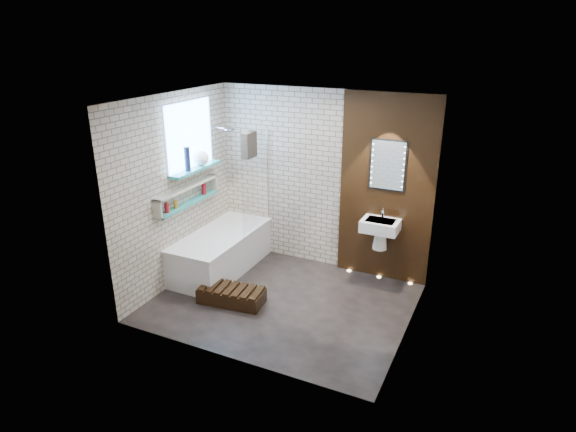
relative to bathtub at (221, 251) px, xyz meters
The scene contains 15 objects.
ground 1.34m from the bathtub, 20.18° to the right, with size 3.20×3.20×0.00m, color black.
room_shell 1.65m from the bathtub, 20.18° to the right, with size 3.24×3.20×2.60m.
walnut_panel 2.53m from the bathtub, 20.65° to the left, with size 1.30×0.06×2.60m, color black.
clerestory_window 1.65m from the bathtub, 163.78° to the right, with size 0.18×1.00×0.94m.
display_niche 1.00m from the bathtub, 135.46° to the right, with size 0.14×1.30×0.26m.
bathtub is the anchor object (origin of this frame).
bath_screen 1.14m from the bathtub, 51.10° to the left, with size 0.01×0.78×1.40m, color white.
towel 1.62m from the bathtub, 38.79° to the left, with size 0.10×0.27×0.35m, color black.
shower_head 1.78m from the bathtub, 98.54° to the left, with size 0.18×0.18×0.02m, color silver.
washbasin 2.32m from the bathtub, 16.01° to the left, with size 0.50×0.36×0.58m.
led_mirror 2.68m from the bathtub, 19.78° to the left, with size 0.50×0.02×0.70m.
walnut_step 1.00m from the bathtub, 50.20° to the right, with size 0.84×0.37×0.19m, color black.
niche_bottles 0.99m from the bathtub, 130.98° to the right, with size 0.07×0.91×0.17m.
sill_vases 1.40m from the bathtub, behind, with size 0.21×0.46×0.33m.
floor_uplights 2.32m from the bathtub, 19.02° to the left, with size 0.96×0.06×0.01m.
Camera 1 is at (2.46, -5.04, 3.35)m, focal length 30.64 mm.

